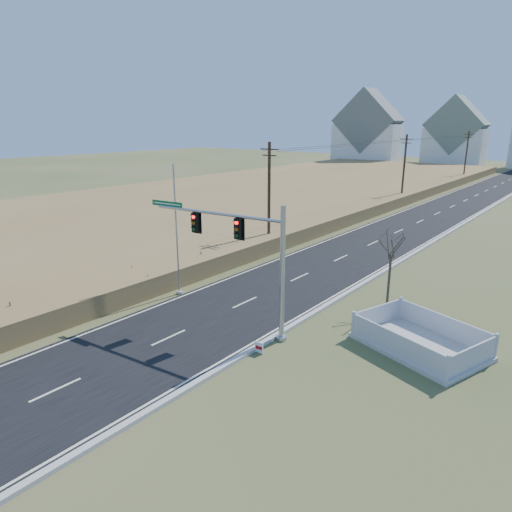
{
  "coord_description": "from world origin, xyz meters",
  "views": [
    {
      "loc": [
        16.51,
        -15.63,
        10.53
      ],
      "look_at": [
        1.4,
        3.32,
        3.4
      ],
      "focal_mm": 32.0,
      "sensor_mm": 36.0,
      "label": 1
    }
  ],
  "objects_px": {
    "open_sign": "(259,347)",
    "traffic_signal_mast": "(250,254)",
    "fence_enclosure": "(419,343)",
    "flagpole": "(177,245)",
    "bare_tree": "(392,243)"
  },
  "relations": [
    {
      "from": "flagpole",
      "to": "bare_tree",
      "type": "distance_m",
      "value": 12.83
    },
    {
      "from": "traffic_signal_mast",
      "to": "fence_enclosure",
      "type": "distance_m",
      "value": 9.31
    },
    {
      "from": "traffic_signal_mast",
      "to": "open_sign",
      "type": "bearing_deg",
      "value": -47.48
    },
    {
      "from": "flagpole",
      "to": "open_sign",
      "type": "bearing_deg",
      "value": -18.63
    },
    {
      "from": "traffic_signal_mast",
      "to": "fence_enclosure",
      "type": "xyz_separation_m",
      "value": [
        7.61,
        3.63,
        -3.97
      ]
    },
    {
      "from": "fence_enclosure",
      "to": "bare_tree",
      "type": "bearing_deg",
      "value": 148.62
    },
    {
      "from": "fence_enclosure",
      "to": "flagpole",
      "type": "xyz_separation_m",
      "value": [
        -14.57,
        -2.24,
        2.99
      ]
    },
    {
      "from": "open_sign",
      "to": "bare_tree",
      "type": "bearing_deg",
      "value": 68.6
    },
    {
      "from": "open_sign",
      "to": "flagpole",
      "type": "relative_size",
      "value": 0.07
    },
    {
      "from": "flagpole",
      "to": "traffic_signal_mast",
      "type": "bearing_deg",
      "value": -11.21
    },
    {
      "from": "fence_enclosure",
      "to": "traffic_signal_mast",
      "type": "bearing_deg",
      "value": -136.68
    },
    {
      "from": "fence_enclosure",
      "to": "bare_tree",
      "type": "relative_size",
      "value": 1.34
    },
    {
      "from": "open_sign",
      "to": "traffic_signal_mast",
      "type": "bearing_deg",
      "value": 133.3
    },
    {
      "from": "traffic_signal_mast",
      "to": "fence_enclosure",
      "type": "bearing_deg",
      "value": 18.82
    },
    {
      "from": "open_sign",
      "to": "flagpole",
      "type": "xyz_separation_m",
      "value": [
        -8.8,
        2.97,
        2.96
      ]
    }
  ]
}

